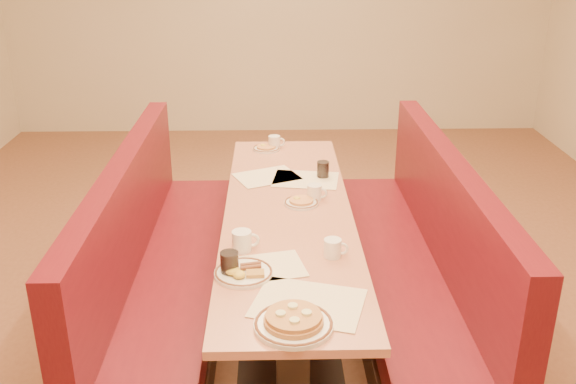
{
  "coord_description": "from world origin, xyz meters",
  "views": [
    {
      "loc": [
        -0.08,
        -3.21,
        2.2
      ],
      "look_at": [
        0.0,
        0.04,
        0.85
      ],
      "focal_mm": 40.0,
      "sensor_mm": 36.0,
      "label": 1
    }
  ],
  "objects_px": {
    "diner_table": "(288,272)",
    "coffee_mug_b": "(243,241)",
    "coffee_mug_c": "(315,192)",
    "soda_tumbler_near": "(230,264)",
    "coffee_mug_a": "(333,248)",
    "coffee_mug_d": "(275,142)",
    "booth_left": "(160,275)",
    "pancake_plate": "(294,322)",
    "booth_right": "(415,272)",
    "soda_tumbler_mid": "(323,170)",
    "eggs_plate": "(243,272)"
  },
  "relations": [
    {
      "from": "pancake_plate",
      "to": "coffee_mug_b",
      "type": "distance_m",
      "value": 0.69
    },
    {
      "from": "coffee_mug_a",
      "to": "coffee_mug_d",
      "type": "xyz_separation_m",
      "value": [
        -0.27,
        1.62,
        -0.0
      ]
    },
    {
      "from": "coffee_mug_b",
      "to": "soda_tumbler_mid",
      "type": "relative_size",
      "value": 1.3
    },
    {
      "from": "booth_right",
      "to": "pancake_plate",
      "type": "bearing_deg",
      "value": -123.92
    },
    {
      "from": "booth_right",
      "to": "soda_tumbler_near",
      "type": "height_order",
      "value": "booth_right"
    },
    {
      "from": "coffee_mug_a",
      "to": "coffee_mug_c",
      "type": "height_order",
      "value": "same"
    },
    {
      "from": "diner_table",
      "to": "soda_tumbler_mid",
      "type": "height_order",
      "value": "soda_tumbler_mid"
    },
    {
      "from": "soda_tumbler_near",
      "to": "diner_table",
      "type": "bearing_deg",
      "value": 67.75
    },
    {
      "from": "booth_right",
      "to": "soda_tumbler_mid",
      "type": "relative_size",
      "value": 24.07
    },
    {
      "from": "coffee_mug_c",
      "to": "soda_tumbler_near",
      "type": "xyz_separation_m",
      "value": [
        -0.44,
        -0.85,
        0.01
      ]
    },
    {
      "from": "pancake_plate",
      "to": "soda_tumbler_mid",
      "type": "bearing_deg",
      "value": 81.66
    },
    {
      "from": "diner_table",
      "to": "coffee_mug_a",
      "type": "height_order",
      "value": "coffee_mug_a"
    },
    {
      "from": "diner_table",
      "to": "soda_tumbler_near",
      "type": "bearing_deg",
      "value": -112.25
    },
    {
      "from": "coffee_mug_b",
      "to": "coffee_mug_c",
      "type": "distance_m",
      "value": 0.73
    },
    {
      "from": "pancake_plate",
      "to": "soda_tumbler_near",
      "type": "distance_m",
      "value": 0.5
    },
    {
      "from": "booth_left",
      "to": "soda_tumbler_near",
      "type": "bearing_deg",
      "value": -56.54
    },
    {
      "from": "coffee_mug_d",
      "to": "diner_table",
      "type": "bearing_deg",
      "value": -84.36
    },
    {
      "from": "booth_left",
      "to": "soda_tumbler_near",
      "type": "relative_size",
      "value": 21.92
    },
    {
      "from": "diner_table",
      "to": "pancake_plate",
      "type": "distance_m",
      "value": 1.17
    },
    {
      "from": "pancake_plate",
      "to": "booth_right",
      "type": "bearing_deg",
      "value": 56.08
    },
    {
      "from": "coffee_mug_d",
      "to": "soda_tumbler_near",
      "type": "distance_m",
      "value": 1.8
    },
    {
      "from": "coffee_mug_a",
      "to": "coffee_mug_c",
      "type": "relative_size",
      "value": 1.02
    },
    {
      "from": "diner_table",
      "to": "booth_left",
      "type": "relative_size",
      "value": 1.0
    },
    {
      "from": "pancake_plate",
      "to": "coffee_mug_c",
      "type": "xyz_separation_m",
      "value": [
        0.17,
        1.27,
        0.02
      ]
    },
    {
      "from": "soda_tumbler_near",
      "to": "eggs_plate",
      "type": "bearing_deg",
      "value": -4.92
    },
    {
      "from": "soda_tumbler_near",
      "to": "booth_left",
      "type": "bearing_deg",
      "value": 123.46
    },
    {
      "from": "booth_left",
      "to": "pancake_plate",
      "type": "bearing_deg",
      "value": -56.61
    },
    {
      "from": "pancake_plate",
      "to": "eggs_plate",
      "type": "distance_m",
      "value": 0.46
    },
    {
      "from": "coffee_mug_c",
      "to": "soda_tumbler_mid",
      "type": "height_order",
      "value": "soda_tumbler_mid"
    },
    {
      "from": "coffee_mug_c",
      "to": "soda_tumbler_near",
      "type": "bearing_deg",
      "value": -98.08
    },
    {
      "from": "diner_table",
      "to": "coffee_mug_b",
      "type": "relative_size",
      "value": 18.57
    },
    {
      "from": "coffee_mug_a",
      "to": "coffee_mug_c",
      "type": "xyz_separation_m",
      "value": [
        -0.04,
        0.69,
        -0.0
      ]
    },
    {
      "from": "booth_left",
      "to": "coffee_mug_a",
      "type": "relative_size",
      "value": 21.12
    },
    {
      "from": "coffee_mug_c",
      "to": "soda_tumbler_near",
      "type": "height_order",
      "value": "soda_tumbler_near"
    },
    {
      "from": "coffee_mug_b",
      "to": "coffee_mug_d",
      "type": "xyz_separation_m",
      "value": [
        0.17,
        1.55,
        -0.01
      ]
    },
    {
      "from": "eggs_plate",
      "to": "pancake_plate",
      "type": "bearing_deg",
      "value": -62.43
    },
    {
      "from": "eggs_plate",
      "to": "coffee_mug_c",
      "type": "height_order",
      "value": "coffee_mug_c"
    },
    {
      "from": "eggs_plate",
      "to": "coffee_mug_b",
      "type": "distance_m",
      "value": 0.24
    },
    {
      "from": "diner_table",
      "to": "soda_tumbler_near",
      "type": "relative_size",
      "value": 21.92
    },
    {
      "from": "coffee_mug_d",
      "to": "coffee_mug_c",
      "type": "bearing_deg",
      "value": -74.23
    },
    {
      "from": "booth_left",
      "to": "eggs_plate",
      "type": "height_order",
      "value": "booth_left"
    },
    {
      "from": "coffee_mug_b",
      "to": "coffee_mug_a",
      "type": "bearing_deg",
      "value": -16.67
    },
    {
      "from": "coffee_mug_a",
      "to": "coffee_mug_d",
      "type": "height_order",
      "value": "same"
    },
    {
      "from": "diner_table",
      "to": "booth_right",
      "type": "distance_m",
      "value": 0.73
    },
    {
      "from": "diner_table",
      "to": "coffee_mug_c",
      "type": "bearing_deg",
      "value": 46.9
    },
    {
      "from": "coffee_mug_b",
      "to": "coffee_mug_c",
      "type": "relative_size",
      "value": 1.16
    },
    {
      "from": "eggs_plate",
      "to": "coffee_mug_a",
      "type": "xyz_separation_m",
      "value": [
        0.42,
        0.17,
        0.03
      ]
    },
    {
      "from": "pancake_plate",
      "to": "coffee_mug_d",
      "type": "height_order",
      "value": "coffee_mug_d"
    },
    {
      "from": "booth_right",
      "to": "coffee_mug_a",
      "type": "xyz_separation_m",
      "value": [
        -0.53,
        -0.52,
        0.44
      ]
    },
    {
      "from": "eggs_plate",
      "to": "coffee_mug_b",
      "type": "height_order",
      "value": "coffee_mug_b"
    }
  ]
}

